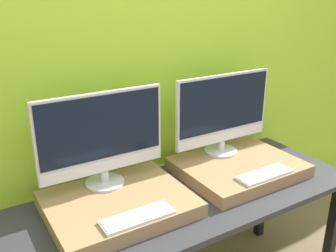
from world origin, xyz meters
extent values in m
cube|color=#9ED12D|center=(0.00, 0.75, 1.30)|extent=(8.00, 0.04, 2.60)
cube|color=#2D2D33|center=(0.00, 0.34, 0.71)|extent=(1.76, 0.68, 0.03)
cube|color=black|center=(0.82, 0.06, 0.35)|extent=(0.05, 0.05, 0.69)
cube|color=black|center=(0.82, 0.62, 0.35)|extent=(0.05, 0.05, 0.69)
cube|color=#99754C|center=(-0.36, 0.39, 0.76)|extent=(0.64, 0.51, 0.07)
cylinder|color=silver|center=(-0.36, 0.54, 0.80)|extent=(0.19, 0.19, 0.01)
cylinder|color=silver|center=(-0.36, 0.54, 0.83)|extent=(0.04, 0.04, 0.06)
cube|color=silver|center=(-0.36, 0.54, 1.06)|extent=(0.62, 0.02, 0.39)
cube|color=black|center=(-0.36, 0.52, 1.09)|extent=(0.59, 0.00, 0.30)
cube|color=silver|center=(-0.36, 0.52, 0.89)|extent=(0.61, 0.00, 0.06)
cube|color=silver|center=(-0.36, 0.19, 0.80)|extent=(0.31, 0.11, 0.01)
cube|color=#B2B2B7|center=(-0.36, 0.19, 0.81)|extent=(0.30, 0.09, 0.00)
cube|color=#99754C|center=(0.36, 0.39, 0.76)|extent=(0.64, 0.51, 0.07)
cylinder|color=silver|center=(0.36, 0.54, 0.80)|extent=(0.19, 0.19, 0.01)
cylinder|color=silver|center=(0.36, 0.54, 0.83)|extent=(0.04, 0.04, 0.06)
cube|color=silver|center=(0.36, 0.54, 1.06)|extent=(0.62, 0.02, 0.39)
cube|color=black|center=(0.36, 0.52, 1.09)|extent=(0.59, 0.00, 0.30)
cube|color=silver|center=(0.36, 0.52, 0.89)|extent=(0.61, 0.00, 0.06)
cube|color=silver|center=(0.36, 0.19, 0.80)|extent=(0.31, 0.11, 0.01)
cube|color=#B2B2B7|center=(0.36, 0.19, 0.81)|extent=(0.30, 0.09, 0.00)
camera|label=1|loc=(-0.94, -0.99, 1.68)|focal=40.00mm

